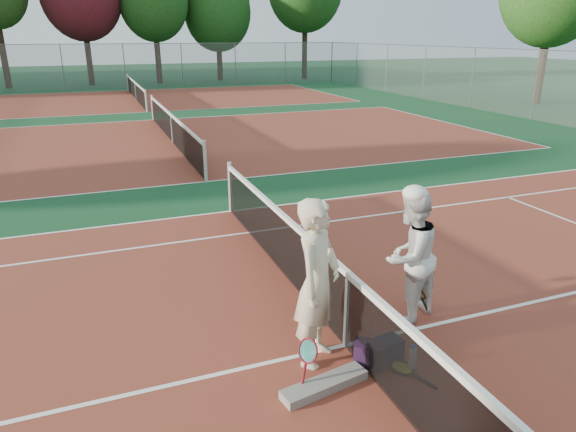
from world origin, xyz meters
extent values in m
plane|color=#0F391D|center=(0.00, 0.00, 0.00)|extent=(130.00, 130.00, 0.00)
cube|color=maroon|center=(0.00, 0.00, 0.00)|extent=(23.77, 10.97, 0.01)
cube|color=maroon|center=(0.00, 13.50, 0.00)|extent=(23.77, 10.97, 0.01)
cube|color=maroon|center=(0.00, 27.00, 0.00)|extent=(23.77, 10.97, 0.01)
imported|color=beige|center=(-0.45, -0.10, 1.00)|extent=(0.86, 0.85, 2.01)
imported|color=silver|center=(1.08, 0.33, 0.91)|extent=(1.07, 0.96, 1.81)
cube|color=black|center=(0.33, -0.43, 0.14)|extent=(0.38, 0.28, 0.27)
cube|color=black|center=(0.09, -0.45, 0.14)|extent=(0.43, 0.41, 0.29)
cube|color=slate|center=(-0.59, -0.66, 0.05)|extent=(1.05, 0.41, 0.11)
cylinder|color=silver|center=(0.49, -0.72, 0.15)|extent=(0.09, 0.09, 0.30)
cylinder|color=#382314|center=(-7.80, 37.10, 2.58)|extent=(0.44, 0.44, 5.15)
cylinder|color=#382314|center=(-2.24, 37.66, 2.54)|extent=(0.44, 0.44, 5.08)
cylinder|color=#382314|center=(2.76, 37.30, 2.38)|extent=(0.44, 0.44, 4.76)
ellipsoid|color=#144212|center=(2.76, 37.30, 5.95)|extent=(5.11, 5.11, 5.88)
cylinder|color=#382314|center=(7.86, 38.38, 2.11)|extent=(0.44, 0.44, 4.22)
ellipsoid|color=#144112|center=(7.86, 38.38, 5.27)|extent=(5.31, 5.31, 6.11)
cylinder|color=#382314|center=(14.97, 37.22, 2.89)|extent=(0.44, 0.44, 5.78)
cylinder|color=#382314|center=(20.65, 17.32, 2.41)|extent=(0.44, 0.44, 4.81)
camera|label=1|loc=(-2.63, -4.87, 3.68)|focal=32.00mm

